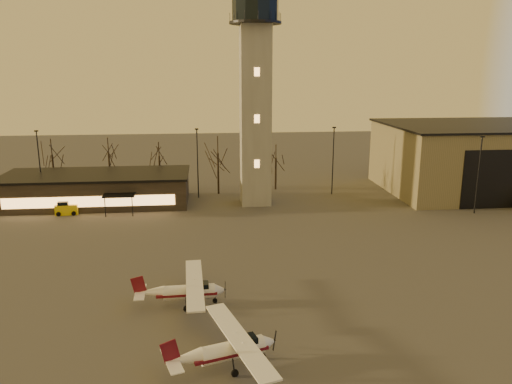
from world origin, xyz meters
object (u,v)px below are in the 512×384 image
cessna_front (234,352)px  service_cart (67,209)px  hangar (486,158)px  cessna_rear (191,294)px  terminal (97,189)px  control_tower (255,85)px

cessna_front → service_cart: (-19.62, 36.32, -0.26)m
hangar → cessna_rear: bearing=-142.1°
terminal → cessna_rear: terminal is taller
hangar → terminal: size_ratio=1.20×
control_tower → cessna_rear: bearing=-105.2°
terminal → service_cart: size_ratio=8.76×
hangar → cessna_rear: (-44.29, -34.48, -4.23)m
service_cart → cessna_front: bearing=-66.0°
terminal → cessna_front: bearing=-68.0°
control_tower → cessna_rear: 35.16m
terminal → service_cart: 5.99m
terminal → cessna_rear: bearing=-67.1°
service_cart → hangar: bearing=2.2°
cessna_front → service_cart: 41.28m
terminal → service_cart: (-2.97, -4.98, -1.48)m
hangar → cessna_rear: hangar is taller
control_tower → cessna_front: control_tower is taller
control_tower → cessna_front: 42.56m
control_tower → service_cart: size_ratio=11.24×
control_tower → service_cart: control_tower is taller
control_tower → cessna_rear: control_tower is taller
control_tower → service_cart: 29.62m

